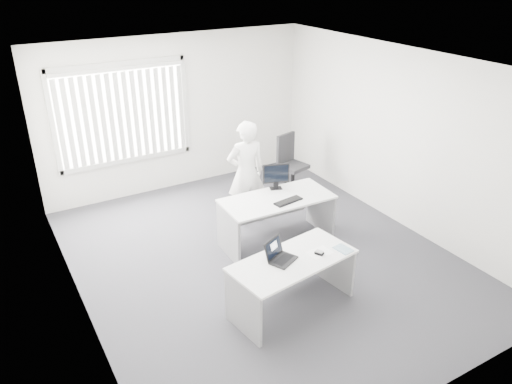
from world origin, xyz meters
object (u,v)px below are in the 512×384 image
office_chair (291,172)px  desk_far (277,211)px  desk_near (292,273)px  laptop (284,252)px  monitor (276,176)px  person (246,173)px

office_chair → desk_far: bearing=-143.9°
desk_far → office_chair: office_chair is taller
desk_near → office_chair: bearing=48.3°
office_chair → laptop: 3.62m
desk_near → office_chair: 3.54m
laptop → monitor: bearing=35.1°
desk_far → person: 0.88m
desk_near → office_chair: office_chair is taller
desk_far → desk_near: bearing=-113.5°
laptop → person: bearing=46.5°
desk_near → office_chair: size_ratio=1.58×
desk_near → laptop: size_ratio=5.01×
desk_far → monitor: (0.16, 0.29, 0.41)m
laptop → monitor: size_ratio=0.80×
person → monitor: (0.22, -0.54, 0.09)m
person → monitor: person is taller
desk_near → person: size_ratio=0.95×
person → laptop: size_ratio=5.30×
monitor → office_chair: bearing=66.7°
person → laptop: 2.32m
desk_far → laptop: 1.62m
person → laptop: (-0.73, -2.21, -0.03)m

